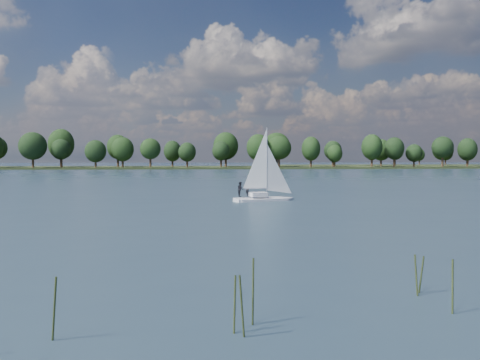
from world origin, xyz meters
The scene contains 6 objects.
ground centered at (0.00, 100.00, 0.00)m, with size 700.00×700.00×0.00m, color #233342.
far_shore centered at (0.00, 212.00, 0.00)m, with size 660.00×40.00×1.50m, color black.
far_shore_back centered at (160.00, 260.00, 0.00)m, with size 220.00×30.00×1.40m, color black.
sailboat centered at (8.54, 35.03, 2.42)m, with size 6.81×3.83×8.65m.
treeline centered at (2.72, 207.77, 8.18)m, with size 562.88×73.70×18.28m.
reeds centered at (-1.03, -9.13, 0.86)m, with size 60.06×13.08×2.34m.
Camera 1 is at (0.40, -24.27, 4.95)m, focal length 40.00 mm.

